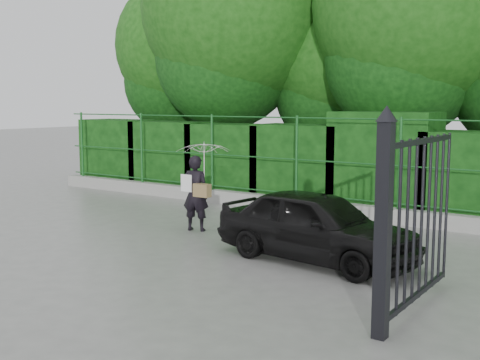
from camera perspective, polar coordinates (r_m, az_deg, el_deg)
The scene contains 8 objects.
ground at distance 9.92m, azimuth -9.76°, elevation -6.64°, with size 80.00×80.00×0.00m, color gray.
kerb at distance 13.39m, azimuth 3.84°, elevation -2.22°, with size 14.00×0.25×0.30m, color #9E9E99.
fence at distance 13.15m, azimuth 4.70°, elevation 2.21°, with size 14.13×0.06×1.80m.
hedge at distance 14.06m, azimuth 6.59°, elevation 1.62°, with size 14.20×1.20×2.20m.
trees at distance 15.78m, azimuth 13.98°, elevation 15.34°, with size 17.10×6.15×8.08m.
gate at distance 6.60m, azimuth 14.94°, elevation -3.35°, with size 0.22×2.33×2.36m.
woman at distance 11.09m, azimuth -3.66°, elevation 0.75°, with size 0.98×1.00×1.67m.
car at distance 9.14m, azimuth 7.24°, elevation -4.30°, with size 1.28×3.19×1.09m, color black.
Camera 1 is at (6.77, -6.84, 2.39)m, focal length 45.00 mm.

